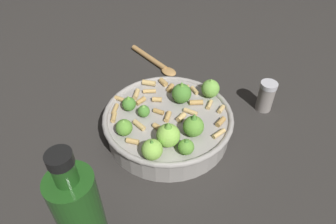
{
  "coord_description": "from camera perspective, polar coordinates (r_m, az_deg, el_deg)",
  "views": [
    {
      "loc": [
        0.4,
        -0.28,
        0.51
      ],
      "look_at": [
        0.0,
        0.0,
        0.07
      ],
      "focal_mm": 32.0,
      "sensor_mm": 36.0,
      "label": 1
    }
  ],
  "objects": [
    {
      "name": "olive_oil_bottle",
      "position": [
        0.48,
        -16.23,
        -18.47
      ],
      "size": [
        0.07,
        0.07,
        0.24
      ],
      "color": "#1E4C19",
      "rests_on": "ground"
    },
    {
      "name": "pepper_shaker",
      "position": [
        0.78,
        18.16,
        2.91
      ],
      "size": [
        0.04,
        0.04,
        0.08
      ],
      "color": "gray",
      "rests_on": "ground"
    },
    {
      "name": "wooden_spoon",
      "position": [
        0.93,
        -2.41,
        9.46
      ],
      "size": [
        0.21,
        0.04,
        0.02
      ],
      "color": "#B2844C",
      "rests_on": "ground"
    },
    {
      "name": "ground_plane",
      "position": [
        0.71,
        0.0,
        -3.96
      ],
      "size": [
        2.4,
        2.4,
        0.0
      ],
      "primitive_type": "plane",
      "color": "#2D2B28"
    },
    {
      "name": "cooking_pan",
      "position": [
        0.68,
        0.09,
        -1.87
      ],
      "size": [
        0.29,
        0.29,
        0.11
      ],
      "color": "#9E9993",
      "rests_on": "ground"
    }
  ]
}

